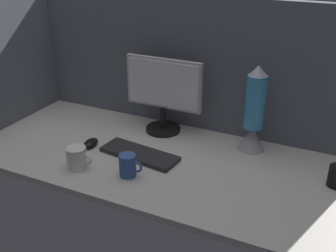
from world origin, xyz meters
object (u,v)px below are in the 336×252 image
monitor (163,92)px  mug_ceramic_white (77,158)px  keyboard (139,154)px  lava_lamp (254,116)px  mug_ceramic_blue (128,165)px  mouse (91,143)px

monitor → mug_ceramic_white: 55.23cm
keyboard → lava_lamp: (44.50, 28.87, 16.28)cm
lava_lamp → monitor: bearing=179.4°
monitor → keyboard: (1.95, -29.38, -20.06)cm
monitor → mug_ceramic_blue: size_ratio=3.81×
mug_ceramic_white → lava_lamp: size_ratio=0.29×
mouse → mug_ceramic_blue: mug_ceramic_blue is taller
lava_lamp → mug_ceramic_blue: bearing=-131.7°
keyboard → mug_ceramic_white: bearing=-126.8°
mouse → mug_ceramic_white: 19.97cm
mug_ceramic_white → mug_ceramic_blue: 23.61cm
monitor → mug_ceramic_blue: 49.16cm
mouse → mug_ceramic_white: (6.41, -18.65, 3.15)cm
lava_lamp → mouse: bearing=-156.4°
mug_ceramic_blue → lava_lamp: 62.23cm
mug_ceramic_blue → monitor: bearing=97.3°
monitor → mug_ceramic_blue: bearing=-82.7°
mouse → mug_ceramic_white: bearing=-76.2°
mug_ceramic_blue → mouse: bearing=153.4°
mouse → mug_ceramic_blue: 33.40cm
monitor → lava_lamp: (46.46, -0.51, -3.78)cm
monitor → lava_lamp: 46.61cm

